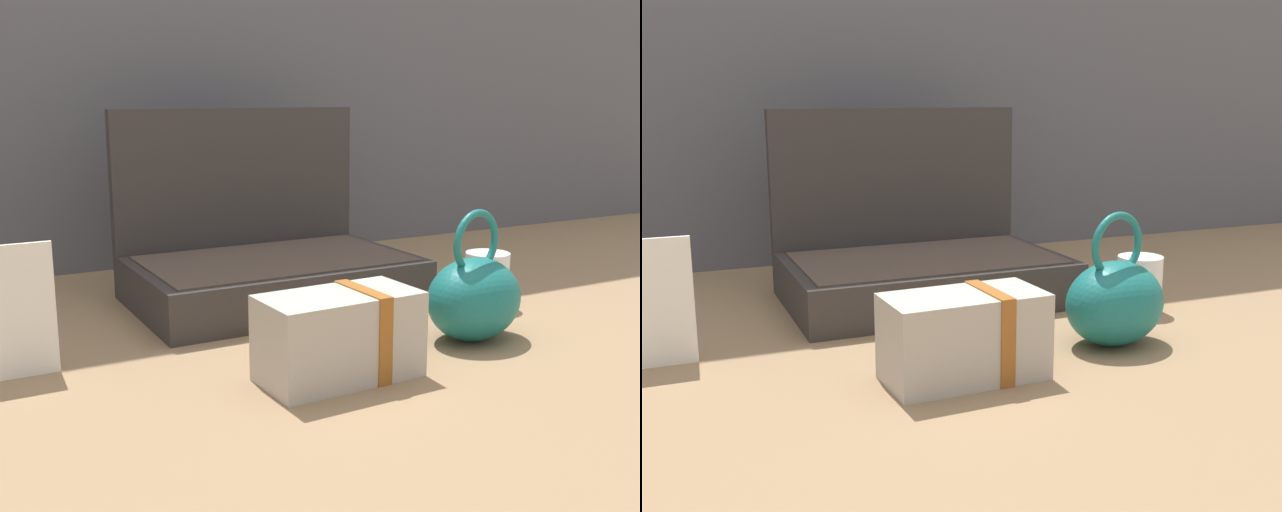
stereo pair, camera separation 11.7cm
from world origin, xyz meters
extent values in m
plane|color=#8C6D4C|center=(0.00, 0.00, 0.00)|extent=(6.00, 6.00, 0.00)
cube|color=#332D2B|center=(0.01, 0.15, 0.04)|extent=(0.48, 0.30, 0.08)
cube|color=#4C3D33|center=(0.01, 0.15, 0.08)|extent=(0.44, 0.27, 0.00)
cube|color=#332D2B|center=(0.01, 0.31, 0.17)|extent=(0.48, 0.02, 0.33)
ellipsoid|color=#196B66|center=(0.18, -0.17, 0.06)|extent=(0.18, 0.15, 0.12)
torus|color=#196B66|center=(0.18, -0.17, 0.15)|extent=(0.10, 0.03, 0.10)
cube|color=#B2A899|center=(-0.08, -0.22, 0.06)|extent=(0.21, 0.11, 0.11)
cube|color=#99561E|center=(-0.04, -0.22, 0.06)|extent=(0.02, 0.11, 0.12)
cylinder|color=white|center=(0.32, -0.05, 0.05)|extent=(0.08, 0.08, 0.10)
torus|color=white|center=(0.27, -0.05, 0.05)|extent=(0.07, 0.01, 0.07)
cube|color=white|center=(-0.43, -0.02, 0.09)|extent=(0.08, 0.01, 0.18)
camera|label=1|loc=(-0.55, -1.03, 0.36)|focal=42.94mm
camera|label=2|loc=(-0.44, -1.08, 0.36)|focal=42.94mm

